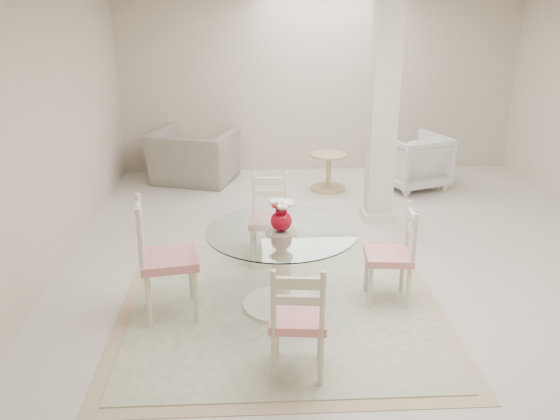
{
  "coord_description": "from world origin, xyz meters",
  "views": [
    {
      "loc": [
        -1.06,
        -5.5,
        2.63
      ],
      "look_at": [
        -0.81,
        -0.68,
        0.85
      ],
      "focal_mm": 38.0,
      "sensor_mm": 36.0,
      "label": 1
    }
  ],
  "objects_px": {
    "dining_chair_south": "(298,313)",
    "recliner_taupe": "(193,156)",
    "red_vase": "(282,215)",
    "dining_chair_north": "(270,212)",
    "dining_table": "(281,269)",
    "dining_chair_east": "(396,248)",
    "column": "(383,109)",
    "armchair_white": "(413,161)",
    "dining_chair_west": "(159,250)",
    "side_table": "(328,173)"
  },
  "relations": [
    {
      "from": "dining_chair_south",
      "to": "recliner_taupe",
      "type": "xyz_separation_m",
      "value": [
        -1.15,
        4.81,
        -0.15
      ]
    },
    {
      "from": "red_vase",
      "to": "dining_chair_north",
      "type": "xyz_separation_m",
      "value": [
        -0.07,
        1.01,
        -0.35
      ]
    },
    {
      "from": "dining_chair_south",
      "to": "dining_chair_north",
      "type": "bearing_deg",
      "value": -80.61
    },
    {
      "from": "dining_table",
      "to": "red_vase",
      "type": "xyz_separation_m",
      "value": [
        0.0,
        -0.0,
        0.51
      ]
    },
    {
      "from": "dining_chair_east",
      "to": "dining_table",
      "type": "bearing_deg",
      "value": -81.4
    },
    {
      "from": "dining_table",
      "to": "column",
      "type": "bearing_deg",
      "value": 59.02
    },
    {
      "from": "red_vase",
      "to": "armchair_white",
      "type": "distance_m",
      "value": 3.99
    },
    {
      "from": "column",
      "to": "dining_chair_north",
      "type": "distance_m",
      "value": 1.98
    },
    {
      "from": "dining_chair_north",
      "to": "dining_chair_south",
      "type": "relative_size",
      "value": 1.0
    },
    {
      "from": "dining_chair_west",
      "to": "dining_table",
      "type": "bearing_deg",
      "value": -95.64
    },
    {
      "from": "column",
      "to": "dining_chair_east",
      "type": "bearing_deg",
      "value": -97.96
    },
    {
      "from": "dining_chair_east",
      "to": "dining_chair_south",
      "type": "distance_m",
      "value": 1.43
    },
    {
      "from": "column",
      "to": "dining_chair_west",
      "type": "distance_m",
      "value": 3.33
    },
    {
      "from": "dining_table",
      "to": "red_vase",
      "type": "bearing_deg",
      "value": -33.69
    },
    {
      "from": "dining_table",
      "to": "red_vase",
      "type": "height_order",
      "value": "red_vase"
    },
    {
      "from": "recliner_taupe",
      "to": "armchair_white",
      "type": "height_order",
      "value": "armchair_white"
    },
    {
      "from": "recliner_taupe",
      "to": "column",
      "type": "bearing_deg",
      "value": 163.19
    },
    {
      "from": "dining_table",
      "to": "red_vase",
      "type": "distance_m",
      "value": 0.51
    },
    {
      "from": "column",
      "to": "recliner_taupe",
      "type": "xyz_separation_m",
      "value": [
        -2.39,
        1.62,
        -0.97
      ]
    },
    {
      "from": "side_table",
      "to": "column",
      "type": "bearing_deg",
      "value": -67.58
    },
    {
      "from": "dining_chair_north",
      "to": "dining_chair_west",
      "type": "xyz_separation_m",
      "value": [
        -0.96,
        -1.1,
        0.09
      ]
    },
    {
      "from": "dining_chair_east",
      "to": "recliner_taupe",
      "type": "bearing_deg",
      "value": -145.71
    },
    {
      "from": "dining_table",
      "to": "dining_chair_south",
      "type": "bearing_deg",
      "value": -86.45
    },
    {
      "from": "dining_chair_west",
      "to": "dining_chair_south",
      "type": "distance_m",
      "value": 1.43
    },
    {
      "from": "dining_table",
      "to": "recliner_taupe",
      "type": "relative_size",
      "value": 1.09
    },
    {
      "from": "dining_chair_east",
      "to": "dining_chair_north",
      "type": "relative_size",
      "value": 1.0
    },
    {
      "from": "dining_chair_south",
      "to": "dining_chair_east",
      "type": "bearing_deg",
      "value": -125.61
    },
    {
      "from": "red_vase",
      "to": "dining_chair_east",
      "type": "bearing_deg",
      "value": 3.74
    },
    {
      "from": "dining_chair_south",
      "to": "armchair_white",
      "type": "xyz_separation_m",
      "value": [
        1.99,
        4.39,
        -0.15
      ]
    },
    {
      "from": "column",
      "to": "armchair_white",
      "type": "distance_m",
      "value": 1.71
    },
    {
      "from": "dining_chair_west",
      "to": "recliner_taupe",
      "type": "height_order",
      "value": "dining_chair_west"
    },
    {
      "from": "recliner_taupe",
      "to": "side_table",
      "type": "height_order",
      "value": "recliner_taupe"
    },
    {
      "from": "column",
      "to": "dining_chair_south",
      "type": "relative_size",
      "value": 2.69
    },
    {
      "from": "dining_chair_east",
      "to": "side_table",
      "type": "xyz_separation_m",
      "value": [
        -0.17,
        3.24,
        -0.28
      ]
    },
    {
      "from": "armchair_white",
      "to": "red_vase",
      "type": "bearing_deg",
      "value": 38.46
    },
    {
      "from": "dining_chair_north",
      "to": "recliner_taupe",
      "type": "height_order",
      "value": "dining_chair_north"
    },
    {
      "from": "dining_chair_south",
      "to": "recliner_taupe",
      "type": "relative_size",
      "value": 0.86
    },
    {
      "from": "dining_chair_east",
      "to": "dining_chair_south",
      "type": "xyz_separation_m",
      "value": [
        -0.95,
        -1.08,
        0.0
      ]
    },
    {
      "from": "dining_chair_north",
      "to": "dining_chair_south",
      "type": "distance_m",
      "value": 2.03
    },
    {
      "from": "red_vase",
      "to": "recliner_taupe",
      "type": "bearing_deg",
      "value": 105.96
    },
    {
      "from": "dining_chair_west",
      "to": "recliner_taupe",
      "type": "relative_size",
      "value": 1.0
    },
    {
      "from": "dining_chair_north",
      "to": "column",
      "type": "bearing_deg",
      "value": 44.89
    },
    {
      "from": "dining_chair_east",
      "to": "dining_chair_west",
      "type": "height_order",
      "value": "dining_chair_west"
    },
    {
      "from": "recliner_taupe",
      "to": "armchair_white",
      "type": "relative_size",
      "value": 1.4
    },
    {
      "from": "dining_chair_east",
      "to": "dining_chair_south",
      "type": "relative_size",
      "value": 0.99
    },
    {
      "from": "dining_chair_north",
      "to": "side_table",
      "type": "bearing_deg",
      "value": 72.99
    },
    {
      "from": "red_vase",
      "to": "dining_chair_north",
      "type": "distance_m",
      "value": 1.08
    },
    {
      "from": "dining_chair_east",
      "to": "side_table",
      "type": "relative_size",
      "value": 1.91
    },
    {
      "from": "armchair_white",
      "to": "side_table",
      "type": "height_order",
      "value": "armchair_white"
    },
    {
      "from": "recliner_taupe",
      "to": "dining_chair_east",
      "type": "bearing_deg",
      "value": 136.61
    }
  ]
}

